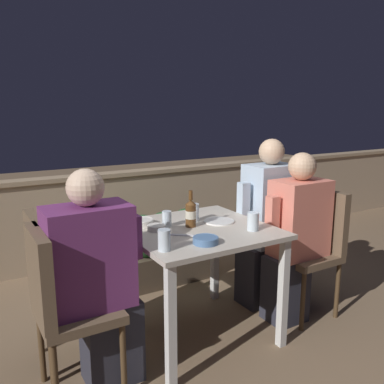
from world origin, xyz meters
TOP-DOWN VIEW (x-y plane):
  - ground_plane at (0.00, 0.00)m, footprint 16.00×16.00m
  - parapet_wall at (0.00, 1.66)m, footprint 9.00×0.18m
  - dining_table at (0.00, 0.00)m, footprint 0.89×0.87m
  - planter_hedge at (0.25, 0.90)m, footprint 0.82×0.47m
  - chair_left_near at (-0.90, -0.14)m, footprint 0.41×0.40m
  - person_purple_stripe at (-0.70, -0.14)m, footprint 0.50×0.26m
  - chair_left_far at (-0.86, 0.15)m, footprint 0.41×0.40m
  - chair_right_near at (0.91, -0.15)m, footprint 0.41×0.40m
  - person_coral_top at (0.71, -0.15)m, footprint 0.47×0.26m
  - chair_right_far at (0.90, 0.15)m, footprint 0.41×0.40m
  - person_blue_shirt at (0.70, 0.15)m, footprint 0.47×0.26m
  - beer_bottle at (-0.02, 0.04)m, footprint 0.07×0.07m
  - plate_0 at (0.19, 0.04)m, footprint 0.20×0.20m
  - bowl_0 at (-0.25, 0.08)m, footprint 0.11×0.11m
  - bowl_1 at (-0.12, -0.28)m, footprint 0.14×0.14m
  - bowl_2 at (-0.28, 0.24)m, footprint 0.16×0.16m
  - glass_cup_0 at (0.27, -0.22)m, footprint 0.07×0.07m
  - glass_cup_1 at (-0.37, -0.27)m, footprint 0.07×0.07m
  - glass_cup_2 at (-0.15, 0.12)m, footprint 0.06×0.06m
  - glass_cup_3 at (0.06, 0.14)m, footprint 0.06×0.06m
  - fork_0 at (-0.17, -0.09)m, footprint 0.15×0.12m
  - potted_plant at (1.03, 0.63)m, footprint 0.40×0.40m

SIDE VIEW (x-z plane):
  - ground_plane at x=0.00m, z-range 0.00..0.00m
  - planter_hedge at x=0.25m, z-range 0.04..0.65m
  - parapet_wall at x=0.00m, z-range 0.01..0.88m
  - potted_plant at x=1.03m, z-range 0.09..0.92m
  - chair_left_near at x=-0.90m, z-range 0.10..1.01m
  - chair_left_far at x=-0.86m, z-range 0.10..1.01m
  - chair_right_near at x=0.91m, z-range 0.10..1.01m
  - chair_right_far at x=0.90m, z-range 0.10..1.01m
  - person_purple_stripe at x=-0.70m, z-range 0.00..1.20m
  - person_coral_top at x=0.71m, z-range 0.01..1.20m
  - dining_table at x=0.00m, z-range 0.27..1.02m
  - person_blue_shirt at x=0.70m, z-range 0.01..1.28m
  - fork_0 at x=-0.17m, z-range 0.75..0.75m
  - plate_0 at x=0.19m, z-range 0.75..0.76m
  - bowl_0 at x=-0.25m, z-range 0.75..0.78m
  - bowl_2 at x=-0.28m, z-range 0.75..0.79m
  - bowl_1 at x=-0.12m, z-range 0.75..0.79m
  - glass_cup_2 at x=-0.15m, z-range 0.75..0.85m
  - glass_cup_0 at x=0.27m, z-range 0.75..0.86m
  - glass_cup_1 at x=-0.37m, z-range 0.75..0.86m
  - glass_cup_3 at x=0.06m, z-range 0.75..0.86m
  - beer_bottle at x=-0.02m, z-range 0.72..0.95m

